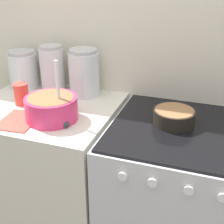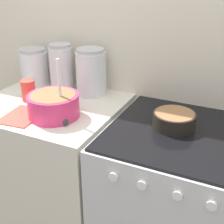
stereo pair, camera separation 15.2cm
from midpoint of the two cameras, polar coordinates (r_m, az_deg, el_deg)
wall_back at (r=1.81m, az=1.16°, el=12.26°), size 4.55×0.05×2.40m
countertop_cabinet at (r=1.98m, az=-13.35°, el=-11.13°), size 0.77×0.68×0.91m
stove at (r=1.76m, az=9.04°, el=-16.15°), size 0.71×0.70×0.91m
mixing_bowl at (r=1.57m, az=-13.75°, el=0.89°), size 0.26×0.26×0.31m
baking_pan at (r=1.51m, az=8.47°, el=-0.86°), size 0.20×0.20×0.07m
storage_jar_left at (r=2.04m, az=-17.99°, el=6.98°), size 0.18×0.18×0.23m
storage_jar_middle at (r=1.92m, az=-13.07°, el=7.14°), size 0.14×0.14×0.28m
storage_jar_right at (r=1.83m, az=-7.50°, el=6.53°), size 0.18×0.18×0.27m
tin_can at (r=1.79m, az=-18.62°, el=3.06°), size 0.08×0.08×0.12m
recipe_page at (r=1.63m, az=-19.26°, el=-1.53°), size 0.20×0.24×0.01m
measuring_spoon at (r=1.50m, az=-11.74°, el=-2.31°), size 0.12×0.04×0.04m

